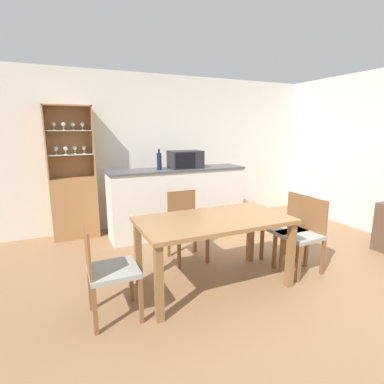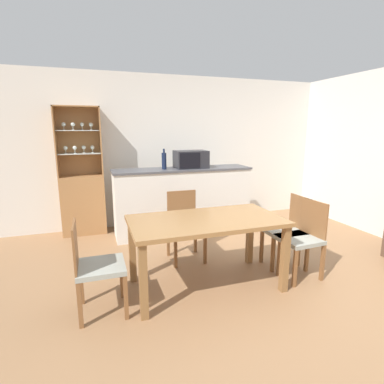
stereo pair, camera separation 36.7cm
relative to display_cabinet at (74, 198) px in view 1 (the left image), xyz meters
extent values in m
plane|color=#936B47|center=(1.80, -2.44, -0.62)|extent=(18.00, 18.00, 0.00)
cube|color=silver|center=(1.80, 0.19, 0.66)|extent=(6.80, 0.06, 2.55)
cube|color=silver|center=(1.51, -0.49, -0.11)|extent=(2.14, 0.51, 1.02)
cube|color=#4C4C51|center=(1.51, -0.49, 0.42)|extent=(2.17, 0.54, 0.03)
cube|color=#A37042|center=(0.00, -0.01, -0.15)|extent=(0.66, 0.34, 0.94)
cube|color=#A37042|center=(0.00, 0.15, 0.85)|extent=(0.66, 0.02, 1.05)
cube|color=#A37042|center=(-0.32, -0.01, 0.85)|extent=(0.02, 0.34, 1.05)
cube|color=#A37042|center=(0.32, -0.01, 0.85)|extent=(0.02, 0.34, 1.05)
cube|color=#A37042|center=(0.00, -0.01, 1.36)|extent=(0.66, 0.34, 0.02)
cube|color=silver|center=(0.00, -0.01, 0.67)|extent=(0.62, 0.30, 0.01)
cube|color=silver|center=(0.00, -0.01, 1.01)|extent=(0.62, 0.30, 0.01)
cylinder|color=silver|center=(-0.19, -0.04, 0.67)|extent=(0.04, 0.04, 0.01)
cylinder|color=silver|center=(-0.19, -0.04, 0.70)|extent=(0.01, 0.01, 0.06)
sphere|color=silver|center=(-0.19, -0.04, 0.76)|extent=(0.06, 0.06, 0.06)
cylinder|color=silver|center=(-0.19, -0.03, 1.02)|extent=(0.04, 0.04, 0.01)
cylinder|color=silver|center=(-0.19, -0.03, 1.05)|extent=(0.01, 0.01, 0.06)
sphere|color=silver|center=(-0.19, -0.03, 1.10)|extent=(0.06, 0.06, 0.06)
cylinder|color=silver|center=(-0.06, -0.04, 0.67)|extent=(0.04, 0.04, 0.01)
cylinder|color=silver|center=(-0.06, -0.04, 0.70)|extent=(0.01, 0.01, 0.06)
sphere|color=silver|center=(-0.06, -0.04, 0.76)|extent=(0.06, 0.06, 0.06)
cylinder|color=silver|center=(-0.06, -0.05, 1.02)|extent=(0.04, 0.04, 0.01)
cylinder|color=silver|center=(-0.06, -0.05, 1.05)|extent=(0.01, 0.01, 0.06)
sphere|color=silver|center=(-0.06, -0.05, 1.10)|extent=(0.06, 0.06, 0.06)
cylinder|color=silver|center=(0.06, 0.01, 0.67)|extent=(0.04, 0.04, 0.01)
cylinder|color=silver|center=(0.06, 0.01, 0.70)|extent=(0.01, 0.01, 0.06)
sphere|color=silver|center=(0.06, 0.01, 0.76)|extent=(0.06, 0.06, 0.06)
cylinder|color=silver|center=(0.06, 0.01, 1.02)|extent=(0.04, 0.04, 0.01)
cylinder|color=silver|center=(0.06, 0.01, 1.05)|extent=(0.01, 0.01, 0.06)
sphere|color=silver|center=(0.06, 0.01, 1.10)|extent=(0.06, 0.06, 0.06)
cylinder|color=silver|center=(0.19, 0.01, 0.67)|extent=(0.04, 0.04, 0.01)
cylinder|color=silver|center=(0.19, 0.01, 0.70)|extent=(0.01, 0.01, 0.06)
sphere|color=silver|center=(0.19, 0.01, 0.76)|extent=(0.06, 0.06, 0.06)
cylinder|color=silver|center=(0.19, -0.01, 1.02)|extent=(0.04, 0.04, 0.01)
cylinder|color=silver|center=(0.19, -0.01, 1.05)|extent=(0.01, 0.01, 0.06)
sphere|color=silver|center=(0.19, -0.01, 1.10)|extent=(0.06, 0.06, 0.06)
cube|color=olive|center=(1.24, -2.21, 0.11)|extent=(1.57, 0.84, 0.04)
cube|color=olive|center=(0.52, -2.57, -0.26)|extent=(0.07, 0.07, 0.71)
cube|color=olive|center=(1.97, -2.57, -0.26)|extent=(0.07, 0.07, 0.71)
cube|color=olive|center=(0.52, -1.85, -0.26)|extent=(0.07, 0.07, 0.71)
cube|color=olive|center=(1.97, -1.85, -0.26)|extent=(0.07, 0.07, 0.71)
cube|color=#999E93|center=(2.31, -2.33, -0.18)|extent=(0.44, 0.44, 0.05)
cube|color=brown|center=(2.51, -2.32, 0.05)|extent=(0.04, 0.39, 0.41)
cube|color=brown|center=(2.13, -2.53, -0.41)|extent=(0.04, 0.04, 0.42)
cube|color=brown|center=(2.11, -2.15, -0.41)|extent=(0.04, 0.04, 0.42)
cube|color=brown|center=(2.51, -2.51, -0.41)|extent=(0.04, 0.04, 0.42)
cube|color=brown|center=(2.49, -2.13, -0.41)|extent=(0.04, 0.04, 0.42)
cube|color=#999E93|center=(0.18, -2.33, -0.18)|extent=(0.42, 0.42, 0.05)
cube|color=brown|center=(-0.02, -2.33, 0.05)|extent=(0.02, 0.39, 0.41)
cube|color=brown|center=(0.37, -2.14, -0.41)|extent=(0.04, 0.04, 0.42)
cube|color=brown|center=(0.37, -2.52, -0.41)|extent=(0.04, 0.04, 0.42)
cube|color=brown|center=(-0.01, -2.14, -0.41)|extent=(0.04, 0.04, 0.42)
cube|color=brown|center=(-0.01, -2.52, -0.41)|extent=(0.04, 0.04, 0.42)
cube|color=#999E93|center=(1.24, -1.51, -0.18)|extent=(0.42, 0.42, 0.05)
cube|color=brown|center=(1.25, -1.31, 0.05)|extent=(0.39, 0.02, 0.41)
cube|color=brown|center=(1.43, -1.70, -0.41)|extent=(0.04, 0.04, 0.42)
cube|color=brown|center=(1.05, -1.70, -0.41)|extent=(0.04, 0.04, 0.42)
cube|color=brown|center=(1.44, -1.32, -0.41)|extent=(0.04, 0.04, 0.42)
cube|color=brown|center=(1.06, -1.32, -0.41)|extent=(0.04, 0.04, 0.42)
cube|color=#999E93|center=(2.31, -2.08, -0.18)|extent=(0.42, 0.42, 0.05)
cube|color=brown|center=(2.51, -2.08, 0.05)|extent=(0.02, 0.39, 0.41)
cube|color=brown|center=(2.12, -2.27, -0.41)|extent=(0.04, 0.04, 0.42)
cube|color=brown|center=(2.12, -1.89, -0.41)|extent=(0.04, 0.04, 0.42)
cube|color=brown|center=(2.50, -2.27, -0.41)|extent=(0.04, 0.04, 0.42)
cube|color=brown|center=(2.50, -1.89, -0.41)|extent=(0.04, 0.04, 0.42)
cube|color=#232328|center=(1.65, -0.49, 0.57)|extent=(0.50, 0.35, 0.27)
cube|color=black|center=(1.58, -0.67, 0.57)|extent=(0.32, 0.01, 0.23)
cylinder|color=#141E38|center=(1.21, -0.51, 0.56)|extent=(0.07, 0.07, 0.25)
cylinder|color=#141E38|center=(1.21, -0.51, 0.71)|extent=(0.03, 0.03, 0.06)
camera|label=1|loc=(-0.18, -4.82, 1.04)|focal=28.00mm
camera|label=2|loc=(0.16, -4.96, 1.04)|focal=28.00mm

